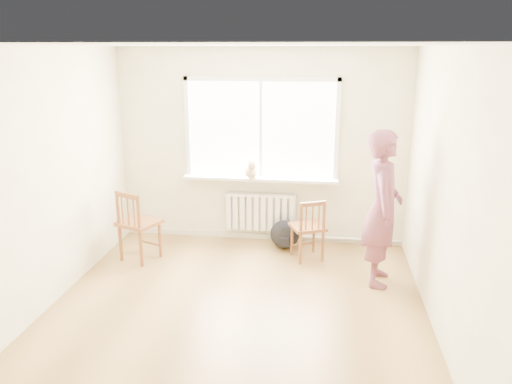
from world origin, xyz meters
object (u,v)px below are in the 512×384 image
(cat, at_px, (252,170))
(backpack, at_px, (285,234))
(person, at_px, (382,209))
(chair_left, at_px, (136,226))
(chair_right, at_px, (309,230))

(cat, distance_m, backpack, 1.00)
(backpack, bearing_deg, person, -36.64)
(cat, height_order, backpack, cat)
(person, distance_m, cat, 1.94)
(chair_left, relative_size, cat, 2.14)
(chair_left, height_order, person, person)
(chair_left, height_order, cat, cat)
(chair_right, relative_size, person, 0.45)
(chair_left, height_order, backpack, chair_left)
(chair_right, distance_m, cat, 1.15)
(chair_left, distance_m, chair_right, 2.23)
(chair_left, bearing_deg, cat, -127.49)
(backpack, bearing_deg, chair_right, -46.11)
(chair_left, bearing_deg, person, -160.98)
(chair_left, distance_m, person, 3.08)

